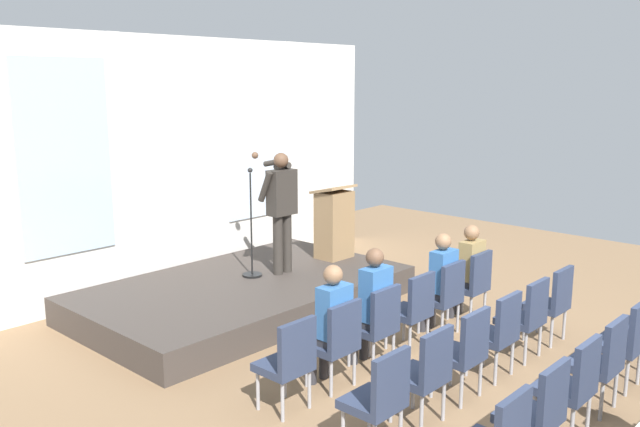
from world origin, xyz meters
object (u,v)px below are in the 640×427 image
audience_r0_c4 (439,278)px  chair_r0_c2 (377,322)px  audience_r0_c1 (330,319)px  chair_r1_c0 (380,395)px  audience_r0_c5 (468,267)px  chair_r0_c5 (473,281)px  chair_r1_c1 (425,370)px  mic_stand (252,253)px  chair_r2_c3 (602,358)px  chair_r0_c1 (336,339)px  chair_r2_c2 (573,382)px  speaker (281,204)px  chair_r1_c2 (464,348)px  chair_r1_c4 (527,314)px  chair_r0_c3 (413,307)px  chair_r2_c4 (626,339)px  chair_r0_c0 (289,359)px  chair_r0_c4 (445,293)px  chair_r1_c3 (498,330)px  chair_r2_c1 (538,409)px  audience_r0_c2 (372,301)px  lectern (334,223)px  chair_r1_c5 (552,300)px

audience_r0_c4 → chair_r0_c2: bearing=-176.5°
audience_r0_c1 → chair_r1_c0: bearing=-120.1°
audience_r0_c5 → chair_r1_c0: 3.58m
chair_r0_c5 → chair_r1_c1: bearing=-158.2°
mic_stand → chair_r2_c3: mic_stand is taller
chair_r0_c1 → chair_r2_c3: bearing=-58.0°
chair_r2_c2 → audience_r0_c4: bearing=59.0°
speaker → chair_r1_c2: speaker is taller
chair_r1_c1 → chair_r1_c4: 2.03m
chair_r0_c3 → chair_r2_c4: same height
audience_r0_c4 → chair_r1_c2: (-1.35, -1.16, -0.18)m
audience_r0_c5 → chair_r1_c2: (-2.03, -1.16, -0.18)m
chair_r0_c2 → chair_r0_c5: 2.03m
chair_r0_c0 → audience_r0_c1: audience_r0_c1 is taller
audience_r0_c1 → chair_r0_c4: (2.03, -0.08, -0.19)m
speaker → mic_stand: bearing=155.5°
chair_r0_c3 → chair_r1_c4: (0.68, -1.08, 0.00)m
speaker → chair_r1_c3: (-0.30, -3.60, -0.86)m
speaker → chair_r2_c1: bearing=-109.5°
audience_r0_c4 → audience_r0_c5: (0.68, 0.00, -0.00)m
chair_r1_c0 → chair_r2_c3: (2.03, -1.08, 0.00)m
chair_r2_c4 → chair_r1_c4: bearing=90.0°
chair_r0_c5 → chair_r2_c2: bearing=-133.1°
chair_r0_c0 → audience_r0_c1: 0.71m
audience_r0_c2 → chair_r0_c5: audience_r0_c2 is taller
lectern → chair_r1_c0: 5.02m
chair_r0_c5 → chair_r1_c4: 1.27m
chair_r1_c3 → chair_r1_c5: bearing=0.0°
audience_r0_c4 → chair_r0_c5: audience_r0_c4 is taller
chair_r1_c3 → chair_r2_c3: bearing=-90.0°
audience_r0_c5 → chair_r1_c3: audience_r0_c5 is taller
mic_stand → audience_r0_c5: bearing=-61.0°
chair_r0_c2 → chair_r1_c3: (0.68, -1.08, 0.00)m
chair_r0_c3 → chair_r2_c4: bearing=-72.7°
chair_r0_c4 → chair_r2_c4: size_ratio=1.00×
audience_r0_c5 → chair_r2_c2: bearing=-132.1°
chair_r1_c2 → chair_r0_c2: bearing=90.0°
audience_r0_c1 → chair_r0_c5: 2.71m
chair_r1_c4 → chair_r1_c5: size_ratio=1.00×
mic_stand → lectern: bearing=-6.7°
chair_r0_c2 → chair_r1_c4: bearing=-38.7°
chair_r0_c3 → chair_r1_c0: (-2.03, -1.08, 0.00)m
speaker → audience_r0_c5: 2.73m
chair_r1_c1 → chair_r2_c1: (0.00, -1.08, 0.00)m
chair_r1_c2 → chair_r2_c1: bearing=-122.0°
lectern → audience_r0_c2: bearing=-131.1°
chair_r0_c1 → chair_r1_c3: 1.73m
mic_stand → chair_r2_c4: (0.78, -4.86, -0.18)m
chair_r0_c4 → chair_r0_c5: size_ratio=1.00×
chair_r2_c3 → speaker: bearing=86.3°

